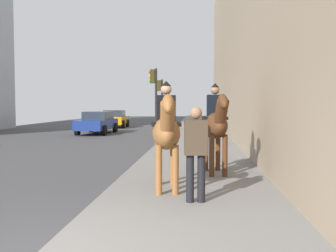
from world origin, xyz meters
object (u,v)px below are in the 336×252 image
(pedestrian_greeting, at_px, (196,148))
(traffic_light_near_curb, at_px, (154,92))
(car_mid_lane, at_px, (115,119))
(traffic_light_far_curb, at_px, (161,97))
(mounted_horse_near, at_px, (166,131))
(car_near_lane, at_px, (97,122))
(mounted_horse_far, at_px, (216,124))

(pedestrian_greeting, bearing_deg, traffic_light_near_curb, 4.55)
(car_mid_lane, xyz_separation_m, traffic_light_far_curb, (-6.03, -4.37, 1.63))
(mounted_horse_near, xyz_separation_m, car_near_lane, (16.72, 5.86, -0.58))
(mounted_horse_far, relative_size, traffic_light_near_curb, 0.61)
(car_mid_lane, bearing_deg, car_near_lane, -179.03)
(mounted_horse_near, distance_m, traffic_light_near_curb, 12.01)
(mounted_horse_near, bearing_deg, pedestrian_greeting, 26.53)
(car_near_lane, bearing_deg, pedestrian_greeting, 21.45)
(traffic_light_far_curb, bearing_deg, car_mid_lane, 35.93)
(car_mid_lane, height_order, traffic_light_far_curb, traffic_light_far_curb)
(car_near_lane, xyz_separation_m, traffic_light_near_curb, (-4.87, -4.26, 1.74))
(mounted_horse_near, height_order, traffic_light_near_curb, traffic_light_near_curb)
(mounted_horse_far, bearing_deg, car_near_lane, -162.60)
(mounted_horse_far, relative_size, pedestrian_greeting, 1.34)
(car_near_lane, bearing_deg, car_mid_lane, -175.82)
(mounted_horse_far, relative_size, car_near_lane, 0.50)
(mounted_horse_far, xyz_separation_m, traffic_light_near_curb, (9.88, 2.68, 1.11))
(car_near_lane, height_order, traffic_light_near_curb, traffic_light_near_curb)
(traffic_light_near_curb, distance_m, traffic_light_far_curb, 5.66)
(pedestrian_greeting, bearing_deg, mounted_horse_near, 28.11)
(traffic_light_near_curb, bearing_deg, car_near_lane, 41.18)
(car_mid_lane, bearing_deg, traffic_light_near_curb, -160.40)
(traffic_light_near_curb, bearing_deg, mounted_horse_near, -172.29)
(traffic_light_near_curb, bearing_deg, car_mid_lane, 21.49)
(pedestrian_greeting, relative_size, car_near_lane, 0.37)
(car_near_lane, distance_m, car_mid_lane, 6.82)
(car_mid_lane, distance_m, traffic_light_near_curb, 12.68)
(mounted_horse_near, xyz_separation_m, traffic_light_far_curb, (17.50, 1.83, 1.05))
(traffic_light_near_curb, height_order, traffic_light_far_curb, traffic_light_near_curb)
(pedestrian_greeting, bearing_deg, traffic_light_far_curb, 2.28)
(mounted_horse_far, height_order, traffic_light_near_curb, traffic_light_near_curb)
(mounted_horse_near, bearing_deg, traffic_light_far_curb, 179.16)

